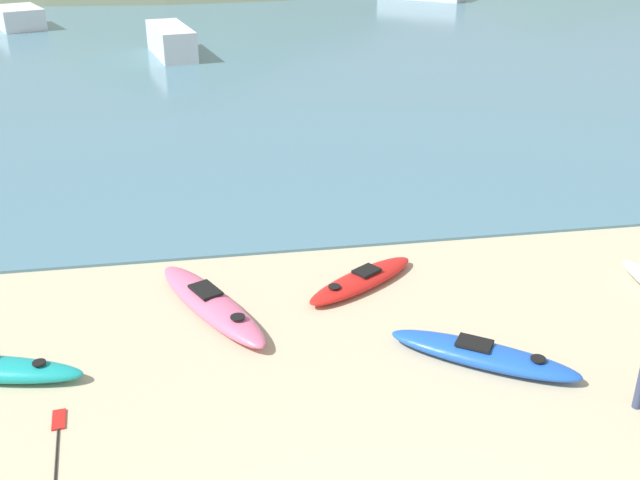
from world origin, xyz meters
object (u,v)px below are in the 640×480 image
at_px(kayak_on_sand_2, 483,355).
at_px(moored_boat_2, 19,18).
at_px(kayak_on_sand_1, 211,304).
at_px(loose_paddle, 55,477).
at_px(kayak_on_sand_6, 362,280).
at_px(moored_boat_4, 171,41).

distance_m(kayak_on_sand_2, moored_boat_2, 36.27).
relative_size(kayak_on_sand_1, moored_boat_2, 0.87).
bearing_deg(loose_paddle, kayak_on_sand_6, 41.16).
xyz_separation_m(kayak_on_sand_2, moored_boat_2, (-12.99, 33.86, 0.45)).
bearing_deg(loose_paddle, kayak_on_sand_1, 60.95).
bearing_deg(kayak_on_sand_1, moored_boat_4, 92.11).
bearing_deg(moored_boat_4, kayak_on_sand_2, -78.80).
relative_size(kayak_on_sand_1, kayak_on_sand_2, 1.18).
bearing_deg(loose_paddle, moored_boat_4, 87.28).
height_order(kayak_on_sand_2, kayak_on_sand_6, kayak_on_sand_2).
bearing_deg(moored_boat_2, kayak_on_sand_1, -74.30).
distance_m(kayak_on_sand_6, moored_boat_4, 22.48).
bearing_deg(kayak_on_sand_2, kayak_on_sand_1, 151.11).
relative_size(kayak_on_sand_2, moored_boat_2, 0.73).
height_order(kayak_on_sand_6, moored_boat_4, moored_boat_4).
relative_size(moored_boat_2, moored_boat_4, 0.84).
relative_size(kayak_on_sand_1, loose_paddle, 1.21).
xyz_separation_m(moored_boat_2, loose_paddle, (6.79, -35.36, -0.59)).
xyz_separation_m(kayak_on_sand_2, loose_paddle, (-6.20, -1.50, -0.14)).
distance_m(kayak_on_sand_1, kayak_on_sand_6, 2.84).
bearing_deg(kayak_on_sand_2, kayak_on_sand_6, 115.22).
height_order(kayak_on_sand_6, loose_paddle, kayak_on_sand_6).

